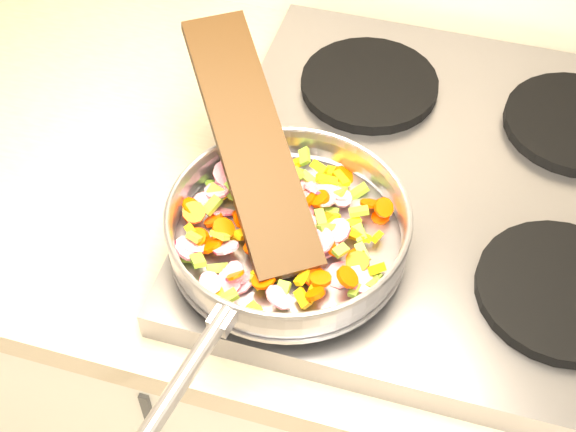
# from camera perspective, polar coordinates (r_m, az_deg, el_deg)

# --- Properties ---
(cooktop) EXTENTS (0.60, 0.60, 0.04)m
(cooktop) POSITION_cam_1_polar(r_m,az_deg,el_deg) (1.04, 11.53, 1.77)
(cooktop) COLOR #939399
(cooktop) RESTS_ON counter_top
(grate_fl) EXTENTS (0.19, 0.19, 0.02)m
(grate_fl) POSITION_cam_1_polar(r_m,az_deg,el_deg) (0.94, 2.08, -1.36)
(grate_fl) COLOR black
(grate_fl) RESTS_ON cooktop
(grate_fr) EXTENTS (0.19, 0.19, 0.02)m
(grate_fr) POSITION_cam_1_polar(r_m,az_deg,el_deg) (0.94, 18.89, -5.04)
(grate_fr) COLOR black
(grate_fr) RESTS_ON cooktop
(grate_bl) EXTENTS (0.19, 0.19, 0.02)m
(grate_bl) POSITION_cam_1_polar(r_m,az_deg,el_deg) (1.13, 5.81, 9.32)
(grate_bl) COLOR black
(grate_bl) RESTS_ON cooktop
(grate_br) EXTENTS (0.19, 0.19, 0.02)m
(grate_br) POSITION_cam_1_polar(r_m,az_deg,el_deg) (1.13, 19.83, 6.22)
(grate_br) COLOR black
(grate_br) RESTS_ON cooktop
(saute_pan) EXTENTS (0.31, 0.48, 0.05)m
(saute_pan) POSITION_cam_1_polar(r_m,az_deg,el_deg) (0.89, -0.08, -0.85)
(saute_pan) COLOR #9E9EA5
(saute_pan) RESTS_ON grate_fl
(vegetable_heap) EXTENTS (0.25, 0.25, 0.05)m
(vegetable_heap) POSITION_cam_1_polar(r_m,az_deg,el_deg) (0.91, -0.46, -0.75)
(vegetable_heap) COLOR olive
(vegetable_heap) RESTS_ON saute_pan
(wooden_spatula) EXTENTS (0.25, 0.31, 0.12)m
(wooden_spatula) POSITION_cam_1_polar(r_m,az_deg,el_deg) (0.92, -2.72, 5.49)
(wooden_spatula) COLOR black
(wooden_spatula) RESTS_ON saute_pan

